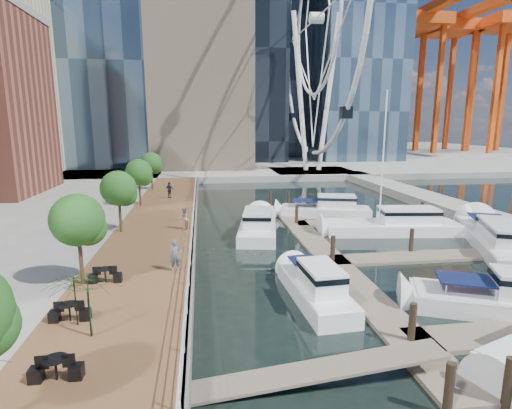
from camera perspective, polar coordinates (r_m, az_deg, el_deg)
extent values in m
plane|color=black|center=(19.00, 9.84, -16.64)|extent=(520.00, 520.00, 0.00)
cube|color=brown|center=(32.26, -14.11, -4.03)|extent=(6.00, 60.00, 1.00)
cube|color=#595954|center=(32.06, -8.77, -3.92)|extent=(0.25, 60.00, 1.00)
cube|color=gray|center=(118.35, -5.26, 7.24)|extent=(200.00, 114.00, 1.00)
cube|color=gray|center=(44.76, 26.84, -0.67)|extent=(4.00, 60.00, 1.00)
cube|color=gray|center=(71.13, 8.03, 4.47)|extent=(14.00, 12.00, 1.00)
cube|color=#6D6051|center=(28.62, 9.56, -6.65)|extent=(2.00, 32.00, 0.20)
cube|color=#6D6051|center=(29.24, 22.14, -6.96)|extent=(12.00, 2.00, 0.20)
cube|color=#6D6051|center=(37.87, 14.66, -2.42)|extent=(12.00, 2.00, 0.20)
cylinder|color=white|center=(70.18, 6.30, 15.47)|extent=(0.80, 0.80, 26.00)
cylinder|color=white|center=(71.55, 10.33, 15.28)|extent=(0.80, 0.80, 26.00)
torus|color=white|center=(72.69, 8.64, 24.86)|extent=(0.70, 44.70, 44.70)
cylinder|color=#3F2B1C|center=(21.88, -23.71, -7.38)|extent=(0.20, 0.20, 2.40)
sphere|color=#265B1E|center=(21.34, -24.16, -2.01)|extent=(2.60, 2.60, 2.60)
cylinder|color=#3F2B1C|center=(31.27, -18.83, -1.58)|extent=(0.20, 0.20, 2.40)
sphere|color=#265B1E|center=(30.89, -19.08, 2.22)|extent=(2.60, 2.60, 2.60)
cylinder|color=#3F2B1C|center=(40.94, -16.24, 1.52)|extent=(0.20, 0.20, 2.40)
sphere|color=#265B1E|center=(40.65, -16.41, 4.44)|extent=(2.60, 2.60, 2.60)
cylinder|color=#3F2B1C|center=(50.75, -14.65, 3.43)|extent=(0.20, 0.20, 2.40)
sphere|color=#265B1E|center=(50.51, -14.77, 5.78)|extent=(2.60, 2.60, 2.60)
imported|color=#4F596A|center=(22.28, -11.46, -7.17)|extent=(0.70, 0.53, 1.75)
imported|color=gray|center=(30.85, -10.24, -1.95)|extent=(0.80, 0.95, 1.74)
imported|color=#2F343A|center=(44.46, -12.24, 2.06)|extent=(1.09, 0.98, 1.78)
imported|color=#0E340F|center=(16.54, -22.79, -13.35)|extent=(3.22, 3.26, 2.40)
imported|color=#103C15|center=(17.69, -24.38, -12.37)|extent=(2.71, 2.74, 2.10)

